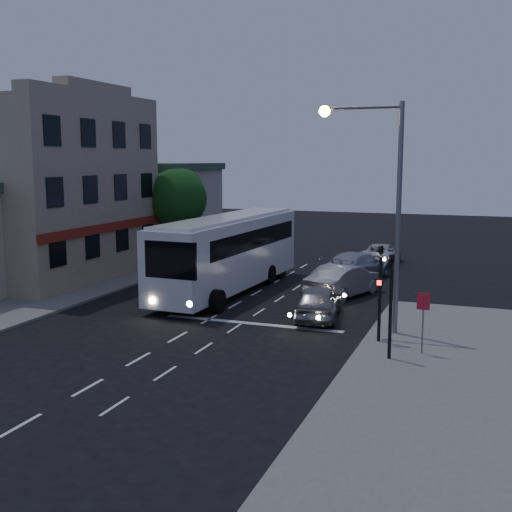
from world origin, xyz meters
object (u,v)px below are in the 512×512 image
at_px(car_sedan_a, 344,281).
at_px(car_sedan_b, 357,266).
at_px(street_tree, 177,196).
at_px(traffic_signal_side, 391,293).
at_px(car_suv, 318,302).
at_px(car_sedan_c, 381,254).
at_px(tour_bus, 229,251).
at_px(traffic_signal_main, 380,282).
at_px(regulatory_sign, 423,313).
at_px(streetlight, 382,191).

distance_m(car_sedan_a, car_sedan_b, 4.83).
bearing_deg(street_tree, traffic_signal_side, -44.50).
height_order(car_suv, car_sedan_c, car_suv).
relative_size(tour_bus, street_tree, 2.12).
height_order(car_suv, street_tree, street_tree).
relative_size(tour_bus, car_sedan_b, 2.32).
distance_m(car_sedan_b, traffic_signal_side, 15.35).
bearing_deg(tour_bus, street_tree, 135.41).
relative_size(car_sedan_a, car_sedan_c, 1.04).
bearing_deg(traffic_signal_main, car_sedan_c, 99.09).
height_order(traffic_signal_main, regulatory_sign, traffic_signal_main).
height_order(car_suv, car_sedan_b, car_sedan_b).
bearing_deg(car_sedan_c, streetlight, 99.28).
xyz_separation_m(car_sedan_b, car_sedan_c, (0.35, 6.26, -0.15)).
bearing_deg(tour_bus, car_sedan_c, 65.74).
bearing_deg(traffic_signal_main, traffic_signal_side, -70.51).
bearing_deg(regulatory_sign, streetlight, 128.75).
bearing_deg(streetlight, regulatory_sign, -51.25).
bearing_deg(street_tree, tour_bus, -47.10).
bearing_deg(traffic_signal_side, car_sedan_a, 110.91).
height_order(car_sedan_b, regulatory_sign, regulatory_sign).
distance_m(tour_bus, car_sedan_b, 8.18).
xyz_separation_m(car_sedan_a, streetlight, (2.82, -6.49, 4.90)).
bearing_deg(car_sedan_b, traffic_signal_side, 120.35).
bearing_deg(car_sedan_c, regulatory_sign, 103.61).
bearing_deg(car_sedan_b, car_suv, 106.23).
height_order(car_sedan_a, traffic_signal_main, traffic_signal_main).
bearing_deg(traffic_signal_side, traffic_signal_main, 109.49).
height_order(car_sedan_a, traffic_signal_side, traffic_signal_side).
bearing_deg(car_sedan_c, street_tree, 20.67).
height_order(car_suv, streetlight, streetlight).
bearing_deg(car_sedan_a, tour_bus, 27.19).
xyz_separation_m(tour_bus, streetlight, (8.83, -5.59, 3.57)).
bearing_deg(car_sedan_c, traffic_signal_side, 100.39).
bearing_deg(car_suv, tour_bus, -42.18).
height_order(regulatory_sign, streetlight, streetlight).
xyz_separation_m(streetlight, street_tree, (-15.55, 12.82, -1.23)).
distance_m(car_sedan_c, streetlight, 18.49).
bearing_deg(streetlight, car_sedan_b, 105.48).
bearing_deg(car_sedan_a, street_tree, -7.81).
bearing_deg(car_sedan_b, traffic_signal_main, 119.72).
distance_m(traffic_signal_side, street_tree, 23.24).
xyz_separation_m(traffic_signal_main, street_tree, (-15.81, 14.25, 2.08)).
height_order(tour_bus, traffic_signal_main, traffic_signal_main).
height_order(car_sedan_a, car_sedan_c, car_sedan_a).
distance_m(tour_bus, traffic_signal_main, 11.48).
relative_size(car_sedan_a, streetlight, 0.56).
bearing_deg(car_sedan_a, streetlight, 132.15).
bearing_deg(car_sedan_b, car_sedan_a, 108.50).
relative_size(car_sedan_b, traffic_signal_side, 1.38).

